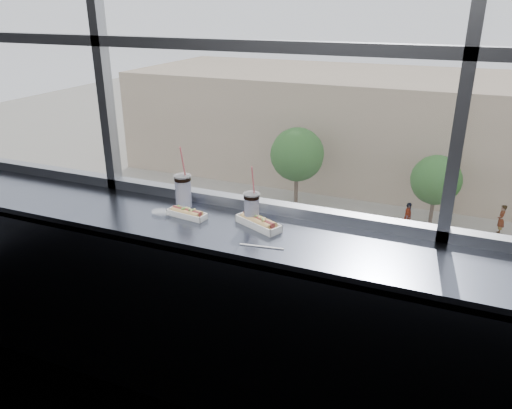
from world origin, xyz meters
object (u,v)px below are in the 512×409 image
at_px(car_near_c, 387,313).
at_px(car_near_b, 249,282).
at_px(hotdog_tray_right, 258,222).
at_px(soda_cup_right, 252,207).
at_px(car_far_b, 428,239).
at_px(pedestrian_b, 408,214).
at_px(car_far_a, 265,212).
at_px(tree_left, 297,155).
at_px(wrapper, 162,212).
at_px(pedestrian_c, 502,217).
at_px(tree_center, 436,180).
at_px(loose_straw, 262,246).
at_px(soda_cup_left, 183,189).
at_px(hotdog_tray_left, 187,213).
at_px(car_near_a, 148,259).

xyz_separation_m(car_near_c, car_near_b, (-6.35, 0.00, 0.04)).
relative_size(hotdog_tray_right, soda_cup_right, 0.88).
height_order(car_far_b, pedestrian_b, pedestrian_b).
distance_m(car_far_a, tree_left, 4.85).
bearing_deg(wrapper, tree_left, 106.45).
bearing_deg(pedestrian_b, wrapper, -178.35).
xyz_separation_m(pedestrian_c, tree_center, (-3.98, -0.75, 2.05)).
height_order(car_far_b, tree_center, tree_center).
height_order(loose_straw, car_near_c, loose_straw).
bearing_deg(soda_cup_left, hotdog_tray_left, -53.53).
bearing_deg(wrapper, soda_cup_left, 68.22).
height_order(car_far_b, pedestrian_c, pedestrian_c).
xyz_separation_m(car_far_a, pedestrian_c, (13.47, 4.75, 0.03)).
distance_m(car_far_a, car_far_b, 9.66).
bearing_deg(hotdog_tray_left, loose_straw, -11.67).
distance_m(hotdog_tray_right, car_far_b, 26.62).
bearing_deg(tree_center, car_near_b, -120.72).
bearing_deg(tree_left, loose_straw, -72.40).
height_order(hotdog_tray_left, pedestrian_c, hotdog_tray_left).
relative_size(car_far_a, car_near_b, 1.03).
bearing_deg(soda_cup_right, car_far_a, 111.46).
height_order(soda_cup_left, car_far_a, soda_cup_left).
xyz_separation_m(car_far_a, car_near_b, (2.37, -8.00, -0.03)).
height_order(pedestrian_b, tree_center, tree_center).
xyz_separation_m(hotdog_tray_right, car_near_c, (-0.85, 16.22, -11.06)).
xyz_separation_m(hotdog_tray_left, wrapper, (-0.15, -0.02, -0.01)).
bearing_deg(car_near_b, car_near_c, -82.33).
distance_m(pedestrian_b, tree_left, 8.08).
xyz_separation_m(loose_straw, tree_left, (-9.02, 28.43, -8.29)).
bearing_deg(pedestrian_b, car_far_b, -153.60).
bearing_deg(tree_center, hotdog_tray_left, -90.71).
xyz_separation_m(hotdog_tray_left, car_near_a, (-12.33, 16.25, -10.95)).
height_order(car_far_a, car_near_a, car_near_a).
bearing_deg(car_near_b, car_far_b, -34.67).
bearing_deg(pedestrian_c, car_near_b, -41.05).
xyz_separation_m(hotdog_tray_right, car_far_b, (0.09, 24.22, -11.05)).
height_order(hotdog_tray_left, soda_cup_right, soda_cup_right).
height_order(car_near_c, car_near_a, car_near_a).
xyz_separation_m(soda_cup_right, car_far_b, (0.15, 24.19, -11.11)).
xyz_separation_m(car_far_b, car_near_b, (-7.29, -8.00, 0.03)).
bearing_deg(wrapper, tree_center, 88.99).
distance_m(hotdog_tray_left, tree_left, 30.65).
height_order(car_near_b, pedestrian_c, pedestrian_c).
distance_m(soda_cup_right, tree_left, 30.72).
relative_size(soda_cup_left, loose_straw, 1.67).
relative_size(soda_cup_left, car_near_b, 0.06).
height_order(car_near_c, car_far_a, car_far_a).
relative_size(loose_straw, pedestrian_b, 0.10).
relative_size(car_far_b, tree_center, 1.29).
bearing_deg(hotdog_tray_left, car_near_b, 120.13).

